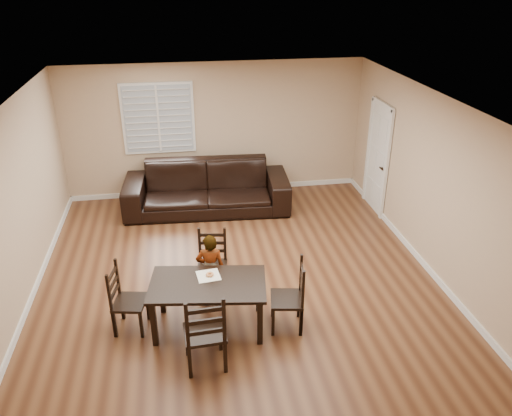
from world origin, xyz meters
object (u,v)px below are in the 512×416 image
(chair_near, at_px, (213,261))
(chair_far, at_px, (206,338))
(chair_right, at_px, (296,298))
(child, at_px, (211,270))
(sofa, at_px, (207,187))
(donut, at_px, (210,274))
(chair_left, at_px, (121,301))
(dining_table, at_px, (208,289))

(chair_near, distance_m, chair_far, 1.75)
(chair_right, bearing_deg, child, -113.59)
(sofa, bearing_deg, chair_near, -88.95)
(chair_far, bearing_deg, donut, -100.76)
(child, relative_size, sofa, 0.35)
(chair_left, relative_size, chair_right, 0.96)
(dining_table, distance_m, chair_near, 0.96)
(dining_table, xyz_separation_m, child, (0.08, 0.53, -0.06))
(chair_right, bearing_deg, chair_far, -52.55)
(chair_near, height_order, chair_right, chair_right)
(donut, bearing_deg, chair_far, -97.74)
(chair_near, bearing_deg, child, -89.44)
(chair_far, xyz_separation_m, chair_right, (1.21, 0.63, -0.03))
(chair_far, xyz_separation_m, chair_left, (-1.03, 0.96, -0.05))
(child, height_order, sofa, child)
(dining_table, xyz_separation_m, chair_near, (0.14, 0.94, -0.17))
(donut, bearing_deg, dining_table, -104.45)
(dining_table, relative_size, chair_far, 1.50)
(chair_right, distance_m, donut, 1.16)
(chair_near, height_order, sofa, chair_near)
(chair_far, height_order, sofa, chair_far)
(chair_near, bearing_deg, sofa, 96.42)
(dining_table, height_order, chair_right, chair_right)
(chair_far, height_order, donut, chair_far)
(chair_right, height_order, sofa, chair_right)
(child, bearing_deg, chair_right, 154.17)
(chair_near, height_order, donut, chair_near)
(sofa, bearing_deg, chair_far, -90.89)
(child, distance_m, donut, 0.41)
(donut, bearing_deg, chair_near, 83.13)
(chair_left, xyz_separation_m, chair_right, (2.25, -0.33, 0.02))
(dining_table, bearing_deg, child, 90.00)
(chair_near, bearing_deg, dining_table, -89.32)
(child, bearing_deg, chair_near, -90.64)
(chair_near, relative_size, child, 0.87)
(chair_left, bearing_deg, sofa, -10.76)
(chair_near, xyz_separation_m, sofa, (0.11, 2.65, 0.03))
(dining_table, bearing_deg, chair_near, 89.91)
(dining_table, bearing_deg, sofa, 94.14)
(chair_near, distance_m, donut, 0.83)
(chair_near, relative_size, chair_left, 1.00)
(chair_near, height_order, child, child)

